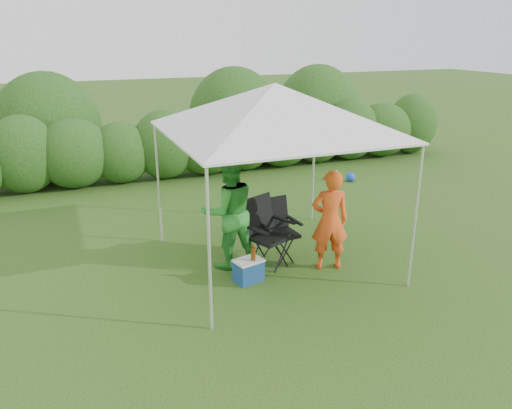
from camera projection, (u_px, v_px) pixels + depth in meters
name	position (u px, v px, depth m)	size (l,w,h in m)	color
ground	(286.00, 274.00, 7.66)	(70.00, 70.00, 0.00)	#385D1D
hedge	(190.00, 144.00, 12.68)	(15.56, 1.53, 1.80)	#2A561A
canopy	(275.00, 109.00, 7.29)	(3.10, 3.10, 2.83)	silver
chair_right	(276.00, 225.00, 8.08)	(0.65, 0.60, 0.99)	black
chair_left	(265.00, 227.00, 7.85)	(0.82, 0.79, 1.08)	black
man	(330.00, 220.00, 7.63)	(0.58, 0.38, 1.59)	#FB531C
woman	(229.00, 212.00, 7.66)	(0.88, 0.69, 1.81)	green
cooler	(249.00, 270.00, 7.39)	(0.47, 0.39, 0.35)	navy
bottle	(253.00, 252.00, 7.28)	(0.07, 0.07, 0.26)	#592D0C
lawn_toy	(340.00, 176.00, 12.42)	(0.58, 0.48, 0.29)	yellow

